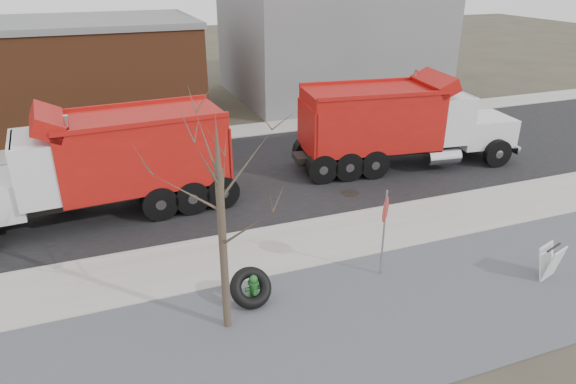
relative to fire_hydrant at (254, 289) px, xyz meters
name	(u,v)px	position (x,y,z in m)	size (l,w,h in m)	color
ground	(309,249)	(2.33, 1.89, -0.35)	(120.00, 120.00, 0.00)	#383328
gravel_verge	(366,317)	(2.33, -1.61, -0.34)	(60.00, 5.00, 0.03)	slate
sidewalk	(306,244)	(2.33, 2.14, -0.32)	(60.00, 2.50, 0.06)	#9E9B93
curb	(291,225)	(2.33, 3.44, -0.30)	(60.00, 0.15, 0.11)	#9E9B93
road	(249,175)	(2.33, 8.19, -0.34)	(60.00, 9.40, 0.02)	black
far_sidewalk	(215,134)	(2.33, 13.89, -0.32)	(60.00, 2.00, 0.06)	#9E9B93
building_grey	(330,30)	(11.33, 19.89, 3.65)	(12.00, 10.00, 8.00)	gray
bare_tree	(220,200)	(-0.87, -0.71, 2.94)	(3.20, 3.20, 5.20)	#382D23
fire_hydrant	(254,289)	(0.00, 0.00, 0.00)	(0.43, 0.42, 0.77)	#266530
truck_tire	(251,288)	(-0.09, -0.06, 0.11)	(1.11, 0.98, 0.99)	black
stop_sign	(385,218)	(3.61, -0.07, 1.39)	(0.50, 0.52, 2.54)	gray
sandwich_board	(550,262)	(7.75, -1.85, 0.16)	(0.80, 0.63, 0.97)	silver
dump_truck_red_a	(399,122)	(8.44, 7.00, 1.56)	(9.51, 3.63, 3.77)	black
dump_truck_red_b	(105,161)	(-3.02, 6.46, 1.58)	(9.17, 3.19, 3.81)	black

